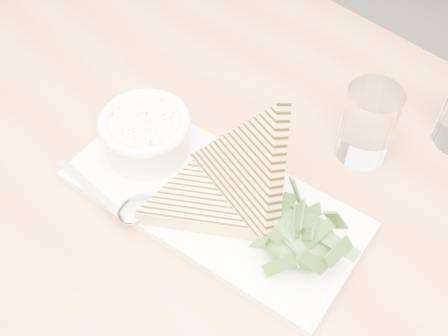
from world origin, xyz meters
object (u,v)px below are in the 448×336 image
Objects in this scene: table_top at (241,251)px; glass_near at (368,124)px; soup_bowl at (147,138)px; platter at (213,201)px.

table_top is 12.92× the size of glass_near.
soup_bowl is at bearing -139.56° from glass_near.
glass_near reaches higher than platter.
table_top is at bearing -19.58° from platter.
table_top is 0.18m from soup_bowl.
soup_bowl is at bearing 170.63° from table_top.
table_top is 0.07m from platter.
glass_near reaches higher than table_top.
table_top is at bearing -9.37° from soup_bowl.
platter is 0.21m from glass_near.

